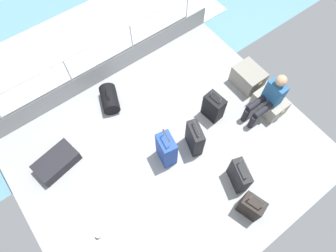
{
  "coord_description": "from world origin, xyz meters",
  "views": [
    {
      "loc": [
        1.62,
        -1.24,
        5.06
      ],
      "look_at": [
        -0.37,
        0.24,
        0.25
      ],
      "focal_mm": 31.78,
      "sensor_mm": 36.0,
      "label": 1
    }
  ],
  "objects_px": {
    "cargo_crate_0": "(248,77)",
    "suitcase_3": "(239,176)",
    "suitcase_2": "(57,162)",
    "suitcase_0": "(213,107)",
    "passenger_seated": "(269,97)",
    "duffel_bag": "(109,99)",
    "suitcase_4": "(166,149)",
    "suitcase_1": "(195,138)",
    "cargo_crate_1": "(269,103)",
    "suitcase_5": "(251,207)",
    "paper_cup": "(98,236)"
  },
  "relations": [
    {
      "from": "duffel_bag",
      "to": "suitcase_1",
      "type": "bearing_deg",
      "value": 23.39
    },
    {
      "from": "passenger_seated",
      "to": "suitcase_4",
      "type": "relative_size",
      "value": 1.14
    },
    {
      "from": "suitcase_0",
      "to": "suitcase_2",
      "type": "bearing_deg",
      "value": -106.65
    },
    {
      "from": "suitcase_5",
      "to": "passenger_seated",
      "type": "bearing_deg",
      "value": 128.72
    },
    {
      "from": "suitcase_2",
      "to": "suitcase_3",
      "type": "bearing_deg",
      "value": 47.82
    },
    {
      "from": "suitcase_5",
      "to": "duffel_bag",
      "type": "bearing_deg",
      "value": -167.06
    },
    {
      "from": "cargo_crate_1",
      "to": "suitcase_3",
      "type": "height_order",
      "value": "suitcase_3"
    },
    {
      "from": "suitcase_1",
      "to": "suitcase_4",
      "type": "bearing_deg",
      "value": -102.49
    },
    {
      "from": "cargo_crate_0",
      "to": "suitcase_0",
      "type": "relative_size",
      "value": 0.86
    },
    {
      "from": "suitcase_1",
      "to": "paper_cup",
      "type": "bearing_deg",
      "value": -81.71
    },
    {
      "from": "suitcase_4",
      "to": "suitcase_5",
      "type": "relative_size",
      "value": 1.27
    },
    {
      "from": "suitcase_1",
      "to": "duffel_bag",
      "type": "bearing_deg",
      "value": -156.61
    },
    {
      "from": "suitcase_3",
      "to": "suitcase_4",
      "type": "xyz_separation_m",
      "value": [
        -1.08,
        -0.71,
        0.07
      ]
    },
    {
      "from": "suitcase_4",
      "to": "suitcase_3",
      "type": "bearing_deg",
      "value": 33.23
    },
    {
      "from": "suitcase_5",
      "to": "cargo_crate_1",
      "type": "bearing_deg",
      "value": 125.67
    },
    {
      "from": "suitcase_0",
      "to": "suitcase_5",
      "type": "xyz_separation_m",
      "value": [
        1.75,
        -0.71,
        -0.03
      ]
    },
    {
      "from": "suitcase_3",
      "to": "duffel_bag",
      "type": "relative_size",
      "value": 1.22
    },
    {
      "from": "cargo_crate_0",
      "to": "suitcase_1",
      "type": "relative_size",
      "value": 0.79
    },
    {
      "from": "cargo_crate_1",
      "to": "suitcase_2",
      "type": "xyz_separation_m",
      "value": [
        -1.4,
        -3.84,
        -0.06
      ]
    },
    {
      "from": "suitcase_2",
      "to": "duffel_bag",
      "type": "distance_m",
      "value": 1.53
    },
    {
      "from": "cargo_crate_0",
      "to": "suitcase_3",
      "type": "distance_m",
      "value": 2.11
    },
    {
      "from": "suitcase_1",
      "to": "duffel_bag",
      "type": "distance_m",
      "value": 1.86
    },
    {
      "from": "passenger_seated",
      "to": "duffel_bag",
      "type": "height_order",
      "value": "passenger_seated"
    },
    {
      "from": "cargo_crate_1",
      "to": "suitcase_0",
      "type": "distance_m",
      "value": 1.12
    },
    {
      "from": "cargo_crate_0",
      "to": "passenger_seated",
      "type": "bearing_deg",
      "value": -20.17
    },
    {
      "from": "suitcase_0",
      "to": "duffel_bag",
      "type": "height_order",
      "value": "suitcase_0"
    },
    {
      "from": "passenger_seated",
      "to": "cargo_crate_0",
      "type": "bearing_deg",
      "value": 159.83
    },
    {
      "from": "cargo_crate_1",
      "to": "passenger_seated",
      "type": "distance_m",
      "value": 0.41
    },
    {
      "from": "cargo_crate_1",
      "to": "suitcase_3",
      "type": "distance_m",
      "value": 1.67
    },
    {
      "from": "passenger_seated",
      "to": "duffel_bag",
      "type": "distance_m",
      "value": 2.98
    },
    {
      "from": "suitcase_3",
      "to": "suitcase_4",
      "type": "height_order",
      "value": "suitcase_4"
    },
    {
      "from": "suitcase_3",
      "to": "paper_cup",
      "type": "distance_m",
      "value": 2.48
    },
    {
      "from": "passenger_seated",
      "to": "suitcase_3",
      "type": "relative_size",
      "value": 1.37
    },
    {
      "from": "suitcase_2",
      "to": "duffel_bag",
      "type": "height_order",
      "value": "duffel_bag"
    },
    {
      "from": "suitcase_3",
      "to": "suitcase_5",
      "type": "xyz_separation_m",
      "value": [
        0.49,
        -0.19,
        -0.03
      ]
    },
    {
      "from": "cargo_crate_1",
      "to": "suitcase_1",
      "type": "bearing_deg",
      "value": -98.04
    },
    {
      "from": "suitcase_2",
      "to": "suitcase_3",
      "type": "relative_size",
      "value": 1.06
    },
    {
      "from": "suitcase_2",
      "to": "suitcase_5",
      "type": "relative_size",
      "value": 1.12
    },
    {
      "from": "suitcase_0",
      "to": "paper_cup",
      "type": "distance_m",
      "value": 2.99
    },
    {
      "from": "suitcase_1",
      "to": "suitcase_2",
      "type": "relative_size",
      "value": 0.95
    },
    {
      "from": "cargo_crate_0",
      "to": "duffel_bag",
      "type": "xyz_separation_m",
      "value": [
        -1.26,
        -2.49,
        -0.04
      ]
    },
    {
      "from": "passenger_seated",
      "to": "suitcase_1",
      "type": "height_order",
      "value": "passenger_seated"
    },
    {
      "from": "suitcase_0",
      "to": "suitcase_4",
      "type": "distance_m",
      "value": 1.25
    },
    {
      "from": "suitcase_1",
      "to": "suitcase_2",
      "type": "distance_m",
      "value": 2.46
    },
    {
      "from": "paper_cup",
      "to": "suitcase_0",
      "type": "bearing_deg",
      "value": 102.1
    },
    {
      "from": "passenger_seated",
      "to": "duffel_bag",
      "type": "xyz_separation_m",
      "value": [
        -1.94,
        -2.24,
        -0.38
      ]
    },
    {
      "from": "duffel_bag",
      "to": "suitcase_0",
      "type": "bearing_deg",
      "value": 45.83
    },
    {
      "from": "suitcase_2",
      "to": "suitcase_0",
      "type": "bearing_deg",
      "value": 73.35
    },
    {
      "from": "suitcase_2",
      "to": "suitcase_5",
      "type": "distance_m",
      "value": 3.39
    },
    {
      "from": "cargo_crate_0",
      "to": "suitcase_5",
      "type": "bearing_deg",
      "value": -42.98
    }
  ]
}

